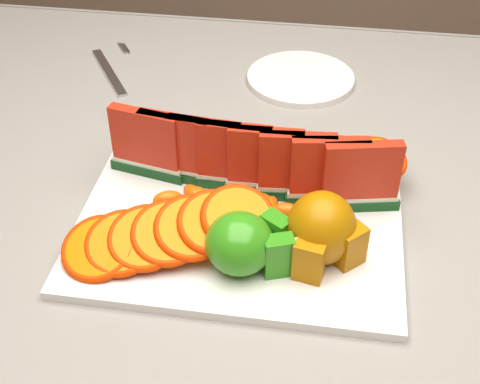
# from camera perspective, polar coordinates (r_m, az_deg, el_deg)

# --- Properties ---
(table) EXTENTS (1.40, 0.90, 0.75)m
(table) POSITION_cam_1_polar(r_m,az_deg,el_deg) (0.97, -0.33, -4.24)
(table) COLOR #463017
(table) RESTS_ON ground
(tablecloth) EXTENTS (1.53, 1.03, 0.20)m
(tablecloth) POSITION_cam_1_polar(r_m,az_deg,el_deg) (0.93, -0.35, -1.44)
(tablecloth) COLOR gray
(tablecloth) RESTS_ON table
(platter) EXTENTS (0.40, 0.30, 0.01)m
(platter) POSITION_cam_1_polar(r_m,az_deg,el_deg) (0.83, -0.08, -2.87)
(platter) COLOR silver
(platter) RESTS_ON tablecloth
(apple_cluster) EXTENTS (0.11, 0.09, 0.07)m
(apple_cluster) POSITION_cam_1_polar(r_m,az_deg,el_deg) (0.75, 0.51, -4.43)
(apple_cluster) COLOR #18840A
(apple_cluster) RESTS_ON platter
(pear_cluster) EXTENTS (0.10, 0.10, 0.09)m
(pear_cluster) POSITION_cam_1_polar(r_m,az_deg,el_deg) (0.77, 7.03, -3.34)
(pear_cluster) COLOR #B0871D
(pear_cluster) RESTS_ON platter
(side_plate) EXTENTS (0.23, 0.23, 0.01)m
(side_plate) POSITION_cam_1_polar(r_m,az_deg,el_deg) (1.14, 5.19, 9.64)
(side_plate) COLOR silver
(side_plate) RESTS_ON tablecloth
(fork) EXTENTS (0.10, 0.18, 0.00)m
(fork) POSITION_cam_1_polar(r_m,az_deg,el_deg) (1.19, -10.99, 10.21)
(fork) COLOR silver
(fork) RESTS_ON tablecloth
(watermelon_row) EXTENTS (0.39, 0.07, 0.10)m
(watermelon_row) POSITION_cam_1_polar(r_m,az_deg,el_deg) (0.85, 0.85, 2.65)
(watermelon_row) COLOR #114012
(watermelon_row) RESTS_ON platter
(orange_fan_front) EXTENTS (0.27, 0.16, 0.07)m
(orange_fan_front) POSITION_cam_1_polar(r_m,az_deg,el_deg) (0.78, -6.14, -3.46)
(orange_fan_front) COLOR #EA5D00
(orange_fan_front) RESTS_ON platter
(orange_fan_back) EXTENTS (0.38, 0.10, 0.05)m
(orange_fan_back) POSITION_cam_1_polar(r_m,az_deg,el_deg) (0.90, 2.60, 3.20)
(orange_fan_back) COLOR #EA5D00
(orange_fan_back) RESTS_ON platter
(tangerine_segments) EXTENTS (0.22, 0.06, 0.02)m
(tangerine_segments) POSITION_cam_1_polar(r_m,az_deg,el_deg) (0.84, 0.06, -1.00)
(tangerine_segments) COLOR orange
(tangerine_segments) RESTS_ON platter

